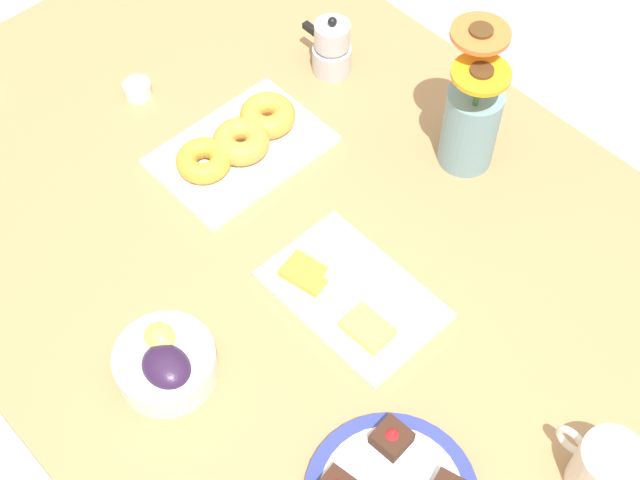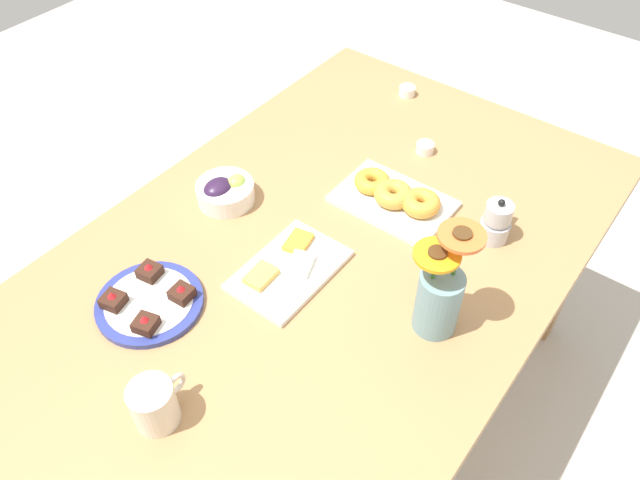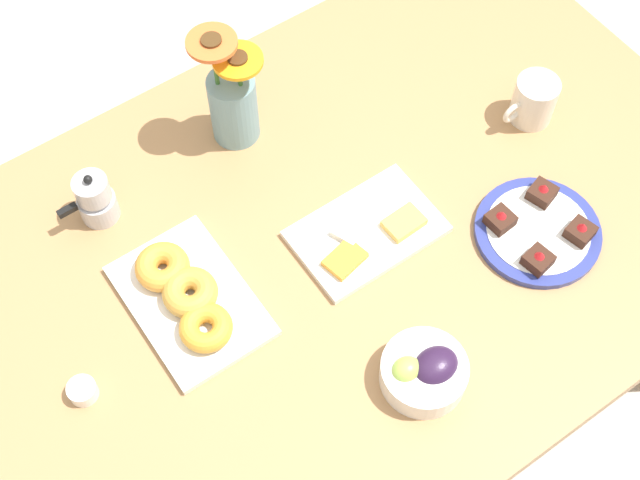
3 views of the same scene
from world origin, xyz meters
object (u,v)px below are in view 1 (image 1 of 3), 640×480
jam_cup_berry (137,89)px  moka_pot (332,49)px  cheese_platter (351,295)px  croissant_platter (241,143)px  grape_bowl (165,362)px  dining_table (320,285)px  flower_vase (471,120)px  coffee_mug (604,468)px

jam_cup_berry → moka_pot: 0.35m
cheese_platter → jam_cup_berry: bearing=-2.0°
croissant_platter → moka_pot: bearing=-80.8°
grape_bowl → jam_cup_berry: grape_bowl is taller
croissant_platter → dining_table: bearing=169.0°
dining_table → moka_pot: 0.43m
dining_table → moka_pot: (0.28, -0.29, 0.13)m
croissant_platter → jam_cup_berry: 0.23m
dining_table → grape_bowl: 0.32m
grape_bowl → croissant_platter: (0.24, -0.34, -0.01)m
dining_table → grape_bowl: bearing=89.9°
cheese_platter → flower_vase: (0.07, -0.33, 0.08)m
coffee_mug → grape_bowl: bearing=31.4°
cheese_platter → jam_cup_berry: 0.56m
dining_table → jam_cup_berry: size_ratio=33.33×
jam_cup_berry → flower_vase: size_ratio=0.18×
dining_table → croissant_platter: croissant_platter is taller
cheese_platter → croissant_platter: croissant_platter is taller
grape_bowl → jam_cup_berry: (0.47, -0.29, -0.01)m
flower_vase → moka_pot: 0.31m
coffee_mug → jam_cup_berry: 0.98m
flower_vase → moka_pot: bearing=3.2°
grape_bowl → cheese_platter: size_ratio=0.55×
coffee_mug → croissant_platter: coffee_mug is taller
cheese_platter → croissant_platter: size_ratio=0.93×
grape_bowl → croissant_platter: bearing=-54.5°
croissant_platter → flower_vase: (-0.26, -0.26, 0.07)m
cheese_platter → moka_pot: (0.37, -0.31, 0.04)m
jam_cup_berry → flower_vase: flower_vase is taller
jam_cup_berry → cheese_platter: bearing=178.0°
dining_table → grape_bowl: (0.00, 0.29, 0.12)m
coffee_mug → cheese_platter: size_ratio=0.45×
croissant_platter → jam_cup_berry: (0.22, 0.05, -0.01)m
dining_table → cheese_platter: (-0.09, 0.02, 0.09)m
croissant_platter → jam_cup_berry: size_ratio=5.83×
grape_bowl → coffee_mug: bearing=-148.6°
dining_table → flower_vase: (-0.02, -0.31, 0.18)m
flower_vase → cheese_platter: bearing=101.8°
moka_pot → jam_cup_berry: bearing=57.8°
coffee_mug → cheese_platter: coffee_mug is taller
dining_table → jam_cup_berry: jam_cup_berry is taller
jam_cup_berry → flower_vase: (-0.49, -0.31, 0.08)m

